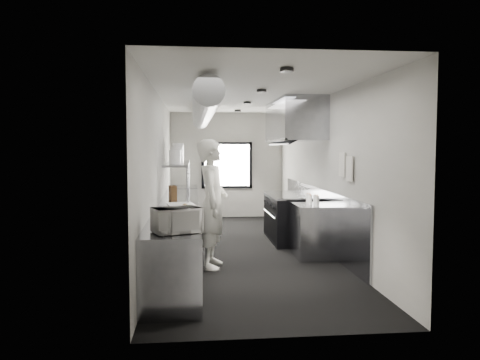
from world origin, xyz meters
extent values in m
cube|color=black|center=(0.00, 0.00, 0.00)|extent=(3.00, 8.00, 0.01)
cube|color=beige|center=(0.00, 0.00, 2.80)|extent=(3.00, 8.00, 0.01)
cube|color=#B1AFA8|center=(0.00, 4.00, 1.40)|extent=(3.00, 0.02, 2.80)
cube|color=#B1AFA8|center=(0.00, -4.00, 1.40)|extent=(3.00, 0.02, 2.80)
cube|color=#B1AFA8|center=(-1.50, 0.00, 1.40)|extent=(0.02, 8.00, 2.80)
cube|color=#B1AFA8|center=(1.50, 0.00, 1.40)|extent=(0.02, 8.00, 2.80)
cube|color=gray|center=(1.48, 0.30, 0.55)|extent=(0.03, 5.50, 1.10)
cylinder|color=gray|center=(-0.70, 0.40, 2.55)|extent=(0.40, 6.40, 0.40)
cube|color=silver|center=(0.00, 3.96, 1.40)|extent=(1.20, 0.03, 1.10)
cube|color=black|center=(0.00, 3.98, 1.98)|extent=(1.36, 0.03, 0.08)
cube|color=black|center=(0.00, 3.98, 0.82)|extent=(1.36, 0.03, 0.08)
cube|color=black|center=(-0.64, 3.98, 1.40)|extent=(0.08, 0.03, 1.25)
cube|color=black|center=(0.64, 3.98, 1.40)|extent=(0.08, 0.03, 1.25)
cube|color=gray|center=(1.10, 0.70, 2.40)|extent=(0.80, 2.20, 0.80)
cube|color=gray|center=(0.72, 0.70, 2.01)|extent=(0.05, 2.20, 0.05)
cube|color=black|center=(1.02, 0.70, 2.06)|extent=(0.50, 2.10, 0.28)
cube|color=gray|center=(-1.15, -0.50, 0.45)|extent=(0.70, 6.00, 0.90)
cube|color=gray|center=(-1.20, 1.00, 1.55)|extent=(0.45, 3.00, 0.04)
cylinder|color=gray|center=(-1.00, -0.40, 1.22)|extent=(0.04, 0.04, 0.66)
cylinder|color=gray|center=(-1.00, 1.00, 1.22)|extent=(0.04, 0.04, 0.66)
cylinder|color=gray|center=(-1.00, 2.40, 1.22)|extent=(0.04, 0.04, 0.66)
cube|color=black|center=(1.05, 0.70, 0.45)|extent=(0.85, 1.60, 0.90)
cube|color=gray|center=(1.05, 0.70, 0.92)|extent=(0.85, 1.60, 0.04)
cube|color=gray|center=(0.64, 0.70, 0.45)|extent=(0.03, 1.55, 0.80)
cylinder|color=gray|center=(0.61, 0.70, 0.55)|extent=(0.03, 1.30, 0.03)
cube|color=gray|center=(1.15, -0.70, 0.45)|extent=(0.65, 0.80, 0.90)
cube|color=gray|center=(-1.15, 3.20, 0.45)|extent=(0.70, 1.20, 0.90)
cube|color=beige|center=(1.47, -1.20, 1.60)|extent=(0.02, 0.28, 0.38)
cube|color=beige|center=(1.47, -1.55, 1.55)|extent=(0.02, 0.28, 0.38)
imported|color=white|center=(-0.60, -1.21, 1.00)|extent=(0.58, 0.79, 2.00)
imported|color=silver|center=(-1.09, -3.10, 1.04)|extent=(0.58, 0.52, 0.29)
cylinder|color=#A4AB9E|center=(-1.29, -2.46, 0.95)|extent=(0.15, 0.15, 0.11)
cylinder|color=#A4AB9E|center=(-1.29, -2.41, 0.95)|extent=(0.14, 0.14, 0.09)
cube|color=silver|center=(-1.04, -1.63, 0.90)|extent=(0.40, 0.46, 0.01)
cylinder|color=silver|center=(-1.02, -1.20, 0.91)|extent=(0.21, 0.21, 0.01)
sphere|color=tan|center=(-1.02, -1.20, 0.96)|extent=(0.09, 0.09, 0.09)
cube|color=white|center=(-1.10, -0.55, 0.91)|extent=(0.52, 0.64, 0.02)
cube|color=brown|center=(-1.28, 0.28, 1.03)|extent=(0.17, 0.26, 0.26)
cylinder|color=silver|center=(-1.23, 0.25, 1.70)|extent=(0.23, 0.23, 0.26)
cylinder|color=silver|center=(-1.21, 0.72, 1.73)|extent=(0.29, 0.29, 0.31)
cylinder|color=silver|center=(-1.22, 1.34, 1.74)|extent=(0.30, 0.30, 0.35)
cylinder|color=silver|center=(-1.22, 1.78, 1.77)|extent=(0.27, 0.27, 0.39)
cylinder|color=white|center=(1.12, -1.01, 0.99)|extent=(0.06, 0.06, 0.18)
cylinder|color=white|center=(1.12, -0.88, 0.99)|extent=(0.07, 0.07, 0.18)
cylinder|color=white|center=(1.08, -0.73, 0.98)|extent=(0.07, 0.07, 0.16)
cylinder|color=white|center=(1.11, -0.57, 0.99)|extent=(0.07, 0.07, 0.17)
cylinder|color=white|center=(1.11, -0.43, 0.98)|extent=(0.06, 0.06, 0.16)
camera|label=1|loc=(-0.89, -8.38, 1.87)|focal=34.69mm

